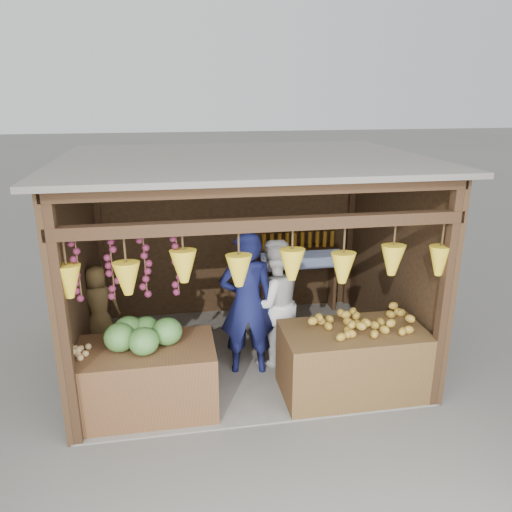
{
  "coord_description": "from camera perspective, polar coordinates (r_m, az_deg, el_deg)",
  "views": [
    {
      "loc": [
        -0.89,
        -5.91,
        3.39
      ],
      "look_at": [
        0.13,
        -0.1,
        1.44
      ],
      "focal_mm": 35.0,
      "sensor_mm": 36.0,
      "label": 1
    }
  ],
  "objects": [
    {
      "name": "counter_right",
      "position": [
        6.02,
        10.89,
        -11.77
      ],
      "size": [
        1.62,
        0.85,
        0.82
      ],
      "primitive_type": "cube",
      "color": "#4F331A",
      "rests_on": "ground"
    },
    {
      "name": "vendor_seated",
      "position": [
        6.67,
        -17.56,
        -5.33
      ],
      "size": [
        0.53,
        0.36,
        1.05
      ],
      "primitive_type": "imported",
      "rotation": [
        0.0,
        0.0,
        3.19
      ],
      "color": "brown",
      "rests_on": "stool"
    },
    {
      "name": "tanfruit_pile",
      "position": [
        5.56,
        -19.71,
        -10.15
      ],
      "size": [
        0.34,
        0.4,
        0.13
      ],
      "primitive_type": null,
      "color": "#A0794A",
      "rests_on": "counter_left"
    },
    {
      "name": "man_standing",
      "position": [
        6.11,
        -1.03,
        -5.51
      ],
      "size": [
        0.72,
        0.52,
        1.85
      ],
      "primitive_type": "imported",
      "rotation": [
        0.0,
        0.0,
        3.02
      ],
      "color": "#121746",
      "rests_on": "ground"
    },
    {
      "name": "ground",
      "position": [
        6.87,
        -1.26,
        -11.31
      ],
      "size": [
        80.0,
        80.0,
        0.0
      ],
      "primitive_type": "plane",
      "color": "#514F49",
      "rests_on": "ground"
    },
    {
      "name": "mango_pile",
      "position": [
        5.83,
        12.06,
        -7.12
      ],
      "size": [
        1.4,
        0.64,
        0.22
      ],
      "primitive_type": null,
      "color": "#CF671B",
      "rests_on": "counter_right"
    },
    {
      "name": "back_shelf",
      "position": [
        7.86,
        4.84,
        -0.47
      ],
      "size": [
        1.25,
        0.32,
        1.32
      ],
      "color": "#382314",
      "rests_on": "ground"
    },
    {
      "name": "stall_structure",
      "position": [
        6.17,
        -1.61,
        2.04
      ],
      "size": [
        4.3,
        3.3,
        2.66
      ],
      "color": "slate",
      "rests_on": "ground"
    },
    {
      "name": "counter_left",
      "position": [
        5.76,
        -12.35,
        -13.58
      ],
      "size": [
        1.5,
        0.85,
        0.78
      ],
      "primitive_type": "cube",
      "color": "#502C1A",
      "rests_on": "ground"
    },
    {
      "name": "woman_standing",
      "position": [
        6.38,
        1.91,
        -5.34
      ],
      "size": [
        0.97,
        0.85,
        1.67
      ],
      "primitive_type": "imported",
      "rotation": [
        0.0,
        0.0,
        3.46
      ],
      "color": "silver",
      "rests_on": "ground"
    },
    {
      "name": "melon_pile",
      "position": [
        5.54,
        -12.75,
        -8.48
      ],
      "size": [
        1.0,
        0.5,
        0.32
      ],
      "primitive_type": null,
      "color": "#1A4D14",
      "rests_on": "counter_left"
    },
    {
      "name": "stool",
      "position": [
        6.96,
        -17.03,
        -10.4
      ],
      "size": [
        0.31,
        0.31,
        0.29
      ],
      "primitive_type": "cube",
      "color": "black",
      "rests_on": "ground"
    }
  ]
}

